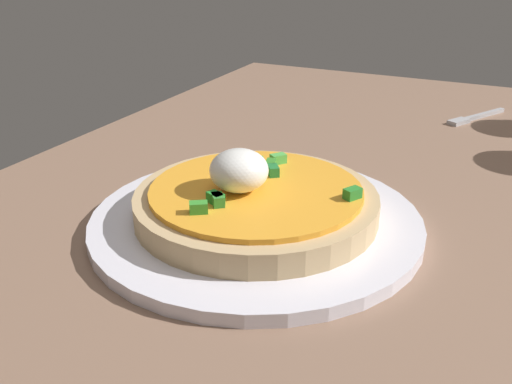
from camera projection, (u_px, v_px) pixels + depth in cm
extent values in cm
cube|color=#82624E|center=(419.00, 236.00, 46.51)|extent=(102.52, 79.27, 2.39)
cylinder|color=white|center=(256.00, 221.00, 45.22)|extent=(26.01, 26.01, 1.02)
cylinder|color=tan|center=(256.00, 204.00, 44.61)|extent=(18.98, 18.98, 1.94)
cylinder|color=orange|center=(256.00, 190.00, 44.13)|extent=(16.53, 16.53, 0.42)
ellipsoid|color=white|center=(239.00, 170.00, 43.01)|extent=(4.48, 4.48, 3.23)
cube|color=#4FB94C|center=(278.00, 159.00, 48.65)|extent=(1.50, 1.42, 0.80)
cube|color=green|center=(247.00, 176.00, 45.15)|extent=(1.41, 1.50, 0.80)
cube|color=green|center=(240.00, 170.00, 46.28)|extent=(1.34, 0.91, 0.80)
cube|color=green|center=(254.00, 161.00, 48.26)|extent=(0.90, 1.34, 0.80)
cube|color=#378C2B|center=(271.00, 165.00, 47.34)|extent=(1.44, 1.09, 0.80)
cube|color=#348534|center=(249.00, 168.00, 46.76)|extent=(1.25, 1.49, 0.80)
cube|color=#247C36|center=(273.00, 170.00, 46.22)|extent=(1.51, 1.40, 0.80)
cube|color=green|center=(199.00, 207.00, 39.95)|extent=(1.36, 1.51, 0.80)
cube|color=#2B872D|center=(352.00, 193.00, 42.12)|extent=(1.51, 1.32, 0.80)
cube|color=#238E2E|center=(215.00, 198.00, 41.37)|extent=(1.24, 1.49, 0.80)
cube|color=#328530|center=(218.00, 200.00, 41.10)|extent=(1.50, 1.43, 0.80)
cube|color=green|center=(239.00, 161.00, 48.24)|extent=(1.37, 0.96, 0.80)
cube|color=#B7B7BC|center=(484.00, 115.00, 72.86)|extent=(6.94, 4.28, 0.50)
cube|color=#B7B7BC|center=(459.00, 122.00, 70.14)|extent=(3.13, 2.60, 0.50)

